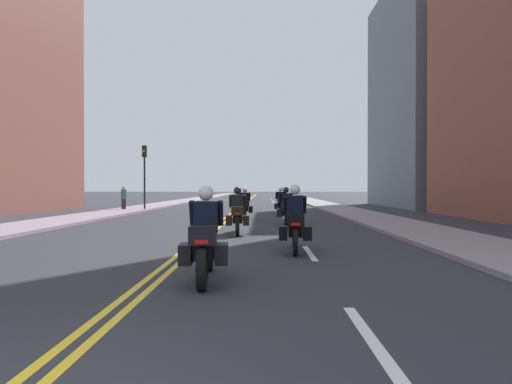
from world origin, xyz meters
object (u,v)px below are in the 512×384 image
motorcycle_0 (205,242)px  motorcycle_2 (237,215)px  motorcycle_1 (295,224)px  motorcycle_3 (286,209)px  motorcycle_5 (281,204)px  pedestrian_0 (124,198)px  traffic_light_near (144,165)px  motorcycle_4 (245,206)px

motorcycle_0 → motorcycle_2: bearing=86.0°
motorcycle_2 → motorcycle_1: bearing=-71.1°
motorcycle_3 → motorcycle_2: bearing=-112.5°
motorcycle_5 → pedestrian_0: pedestrian_0 is taller
motorcycle_1 → traffic_light_near: bearing=117.9°
pedestrian_0 → motorcycle_3: bearing=0.0°
motorcycle_1 → pedestrian_0: (-10.36, 19.27, 0.20)m
motorcycle_0 → pedestrian_0: bearing=107.6°
motorcycle_1 → motorcycle_3: (0.19, 7.93, -0.01)m
traffic_light_near → pedestrian_0: (-1.41, -0.13, -2.24)m
motorcycle_2 → traffic_light_near: (-7.31, 15.38, 2.46)m
motorcycle_4 → motorcycle_2: bearing=-92.8°
motorcycle_3 → motorcycle_1: bearing=-88.8°
motorcycle_2 → pedestrian_0: 17.57m
motorcycle_1 → pedestrian_0: 21.88m
motorcycle_0 → motorcycle_3: (1.92, 11.31, 0.02)m
motorcycle_3 → traffic_light_near: (-9.14, 11.48, 2.44)m
pedestrian_0 → motorcycle_4: bearing=5.2°
motorcycle_2 → motorcycle_5: motorcycle_5 is taller
motorcycle_1 → motorcycle_2: bearing=115.2°
motorcycle_2 → motorcycle_0: bearing=-93.9°
motorcycle_0 → traffic_light_near: bearing=104.3°
motorcycle_3 → motorcycle_4: 4.05m
traffic_light_near → pedestrian_0: bearing=-174.7°
motorcycle_0 → motorcycle_4: size_ratio=1.04×
motorcycle_5 → motorcycle_1: bearing=-91.9°
motorcycle_0 → pedestrian_0: (-8.62, 22.66, 0.22)m
motorcycle_4 → motorcycle_1: bearing=-84.9°
motorcycle_4 → motorcycle_0: bearing=-93.4°
motorcycle_2 → motorcycle_5: size_ratio=1.01×
motorcycle_4 → traffic_light_near: (-7.25, 7.90, 2.46)m
pedestrian_0 → motorcycle_5: bearing=24.5°
motorcycle_5 → traffic_light_near: size_ratio=0.48×
motorcycle_0 → motorcycle_1: bearing=59.7°
motorcycle_1 → motorcycle_3: bearing=91.8°
motorcycle_2 → motorcycle_5: 10.99m
motorcycle_0 → traffic_light_near: size_ratio=0.50×
motorcycle_1 → motorcycle_0: bearing=-113.9°
motorcycle_3 → motorcycle_5: bearing=92.1°
motorcycle_1 → pedestrian_0: pedestrian_0 is taller
pedestrian_0 → motorcycle_0: bearing=-22.0°
motorcycle_4 → traffic_light_near: traffic_light_near is taller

